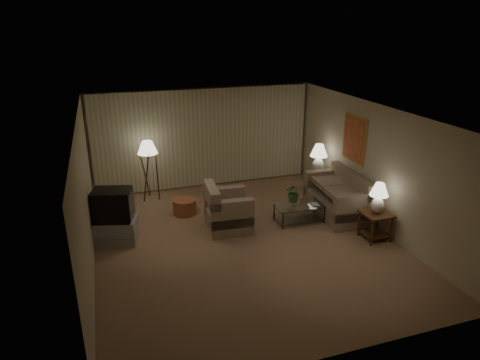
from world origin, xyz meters
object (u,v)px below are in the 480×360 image
ottoman (185,207)px  vase (294,203)px  table_lamp_near (379,195)px  coffee_table (299,210)px  armchair (228,211)px  table_lamp_far (319,156)px  floor_lamp (149,169)px  sofa (336,198)px  crt_tv (112,205)px  tv_cabinet (115,230)px  side_table_far (317,180)px  side_table_near (376,221)px

ottoman → vase: size_ratio=3.70×
table_lamp_near → coffee_table: (-1.15, 1.25, -0.71)m
table_lamp_near → coffee_table: table_lamp_near is taller
armchair → table_lamp_far: size_ratio=1.43×
table_lamp_far → vase: 1.96m
floor_lamp → ottoman: (0.65, -1.16, -0.62)m
sofa → crt_tv: 5.07m
tv_cabinet → floor_lamp: (0.98, 2.05, 0.56)m
sofa → table_lamp_far: 1.42m
table_lamp_far → tv_cabinet: bearing=-168.9°
ottoman → sofa: bearing=-18.2°
sofa → table_lamp_near: size_ratio=2.94×
armchair → side_table_far: bearing=-63.0°
side_table_near → coffee_table: (-1.15, 1.25, -0.14)m
armchair → table_lamp_far: bearing=-63.0°
side_table_near → coffee_table: bearing=132.6°
sofa → tv_cabinet: (-5.05, 0.23, -0.16)m
armchair → floor_lamp: bearing=37.2°
side_table_far → coffee_table: 1.78m
sofa → vase: bearing=-81.3°
tv_cabinet → armchair: bearing=11.8°
side_table_far → tv_cabinet: size_ratio=0.59×
side_table_near → coffee_table: side_table_near is taller
armchair → sofa: bearing=-87.4°
sofa → tv_cabinet: 5.06m
side_table_near → side_table_far: same height
table_lamp_near → tv_cabinet: 5.49m
side_table_near → coffee_table: 1.70m
side_table_near → table_lamp_near: size_ratio=0.91×
sofa → table_lamp_far: size_ratio=2.52×
sofa → crt_tv: crt_tv is taller
crt_tv → ottoman: 1.97m
side_table_near → armchair: bearing=153.0°
sofa → vase: size_ratio=13.01×
side_table_far → ottoman: bearing=-178.0°
table_lamp_far → ottoman: (-3.57, -0.13, -0.87)m
armchair → side_table_near: (2.79, -1.42, 0.01)m
side_table_far → floor_lamp: size_ratio=0.39×
side_table_far → ottoman: side_table_far is taller
floor_lamp → tv_cabinet: bearing=-115.5°
crt_tv → armchair: bearing=11.8°
side_table_near → ottoman: size_ratio=1.09×
sofa → coffee_table: 1.01m
vase → coffee_table: bearing=0.0°
vase → ottoman: bearing=151.7°
vase → table_lamp_near: bearing=-43.9°
coffee_table → side_table_far: bearing=49.5°
tv_cabinet → crt_tv: 0.58m
table_lamp_near → floor_lamp: (-4.22, 3.63, -0.18)m
table_lamp_far → ottoman: bearing=-178.0°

